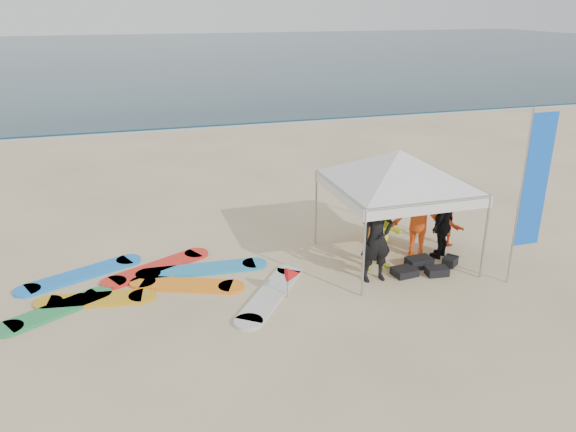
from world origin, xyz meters
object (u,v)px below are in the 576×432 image
at_px(canopy_tent, 400,150).
at_px(surfboard_spread, 155,284).
at_px(person_orange_a, 419,217).
at_px(marker_pennant, 293,274).
at_px(person_black_b, 443,225).
at_px(person_black_a, 377,238).
at_px(person_seated, 447,227).
at_px(person_yellow, 384,235).
at_px(person_orange_b, 377,208).
at_px(feather_flag, 534,183).

bearing_deg(canopy_tent, surfboard_spread, 176.84).
distance_m(person_orange_a, marker_pennant, 3.50).
bearing_deg(person_orange_a, canopy_tent, 34.19).
bearing_deg(marker_pennant, person_black_b, 11.81).
distance_m(person_black_a, person_seated, 2.76).
xyz_separation_m(person_black_a, canopy_tent, (0.83, 0.80, 1.61)).
height_order(person_yellow, person_orange_b, person_orange_b).
bearing_deg(surfboard_spread, person_orange_a, -2.54).
distance_m(person_orange_b, surfboard_spread, 5.50).
bearing_deg(person_black_b, canopy_tent, -43.61).
distance_m(person_orange_a, person_seated, 1.17).
xyz_separation_m(person_black_b, marker_pennant, (-3.81, -0.80, -0.29)).
bearing_deg(surfboard_spread, person_black_b, -4.35).
bearing_deg(marker_pennant, person_orange_a, 17.12).
bearing_deg(surfboard_spread, person_black_a, -13.68).
relative_size(person_orange_b, feather_flag, 0.47).
xyz_separation_m(person_black_b, feather_flag, (0.95, -1.54, 1.38)).
height_order(person_black_a, person_yellow, person_black_a).
bearing_deg(feather_flag, marker_pennant, 171.08).
bearing_deg(person_yellow, surfboard_spread, 176.85).
bearing_deg(canopy_tent, person_seated, 13.52).
height_order(person_seated, marker_pennant, person_seated).
xyz_separation_m(person_yellow, person_orange_a, (1.06, 0.41, 0.14)).
distance_m(person_black_b, marker_pennant, 3.90).
height_order(feather_flag, marker_pennant, feather_flag).
distance_m(canopy_tent, feather_flag, 2.73).
bearing_deg(person_seated, person_yellow, 87.20).
distance_m(canopy_tent, surfboard_spread, 5.88).
height_order(person_yellow, person_orange_a, person_orange_a).
bearing_deg(person_yellow, person_black_b, 11.42).
bearing_deg(person_yellow, person_orange_b, 74.96).
xyz_separation_m(person_black_b, person_orange_b, (-1.03, 1.25, 0.08)).
distance_m(person_yellow, person_orange_b, 1.52).
bearing_deg(person_seated, surfboard_spread, 67.54).
bearing_deg(feather_flag, person_orange_a, 129.17).
bearing_deg(person_black_b, person_seated, -164.65).
relative_size(person_seated, canopy_tent, 0.23).
distance_m(person_orange_a, person_orange_b, 1.16).
bearing_deg(person_yellow, person_black_a, -128.34).
xyz_separation_m(person_orange_b, marker_pennant, (-2.78, -2.05, -0.37)).
bearing_deg(feather_flag, person_orange_b, 125.37).
distance_m(person_black_a, person_orange_b, 2.06).
height_order(person_orange_a, marker_pennant, person_orange_a).
bearing_deg(person_black_a, canopy_tent, 43.42).
relative_size(person_black_a, person_orange_a, 1.01).
xyz_separation_m(person_black_a, surfboard_spread, (-4.48, 1.09, -0.92)).
bearing_deg(person_black_b, marker_pennant, -21.87).
distance_m(person_black_b, surfboard_spread, 6.48).
distance_m(person_orange_a, person_black_b, 0.56).
bearing_deg(person_orange_a, person_black_b, -173.28).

